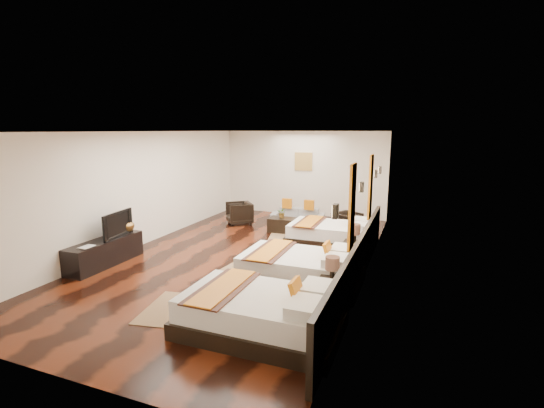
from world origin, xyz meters
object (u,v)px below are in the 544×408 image
at_px(bed_mid, 301,268).
at_px(nightstand_a, 332,290).
at_px(book, 83,246).
at_px(armchair_left, 239,213).
at_px(armchair_right, 347,223).
at_px(sofa, 298,216).
at_px(table_plant, 282,213).
at_px(nightstand_b, 354,251).
at_px(tv_console, 105,252).
at_px(coffee_table, 287,225).
at_px(figurine, 126,224).
at_px(tv, 114,224).
at_px(bed_far, 332,234).
at_px(bed_near, 262,312).

bearing_deg(bed_mid, nightstand_a, -46.60).
height_order(nightstand_a, book, nightstand_a).
height_order(armchair_left, armchair_right, armchair_left).
relative_size(sofa, table_plant, 5.64).
distance_m(nightstand_a, nightstand_b, 2.15).
distance_m(book, table_plant, 5.19).
distance_m(bed_mid, sofa, 4.64).
relative_size(bed_mid, sofa, 1.40).
height_order(nightstand_b, tv_console, nightstand_b).
bearing_deg(coffee_table, sofa, 90.00).
height_order(bed_mid, tv_console, bed_mid).
distance_m(bed_mid, nightstand_a, 1.09).
bearing_deg(armchair_right, figurine, 161.24).
height_order(figurine, coffee_table, figurine).
relative_size(figurine, coffee_table, 0.37).
xyz_separation_m(tv, table_plant, (2.55, 3.67, -0.29)).
bearing_deg(bed_mid, tv, -176.25).
distance_m(nightstand_a, sofa, 5.65).
distance_m(bed_mid, nightstand_b, 1.55).
bearing_deg(nightstand_b, bed_far, 119.67).
xyz_separation_m(bed_near, book, (-4.20, 0.82, 0.27)).
distance_m(nightstand_a, figurine, 5.05).
relative_size(bed_near, table_plant, 7.99).
bearing_deg(book, figurine, 90.00).
bearing_deg(bed_far, armchair_right, 82.56).
relative_size(bed_mid, nightstand_b, 2.50).
relative_size(nightstand_b, tv, 0.92).
relative_size(nightstand_b, armchair_left, 1.21).
height_order(sofa, armchair_right, armchair_right).
height_order(nightstand_b, tv, tv).
bearing_deg(armchair_right, book, 169.47).
relative_size(tv_console, armchair_right, 2.73).
bearing_deg(book, tv_console, 90.00).
relative_size(tv, armchair_right, 1.47).
bearing_deg(bed_far, book, -138.11).
distance_m(nightstand_b, book, 5.52).
distance_m(sofa, table_plant, 1.07).
bearing_deg(tv, nightstand_a, -103.46).
bearing_deg(sofa, bed_near, -84.53).
distance_m(bed_near, armchair_right, 5.77).
bearing_deg(sofa, armchair_left, -166.75).
bearing_deg(nightstand_a, bed_mid, 133.40).
relative_size(book, armchair_left, 0.38).
xyz_separation_m(tv_console, armchair_right, (4.35, 4.39, 0.03)).
xyz_separation_m(bed_mid, nightstand_a, (0.75, -0.79, 0.01)).
height_order(armchair_left, table_plant, table_plant).
distance_m(nightstand_b, figurine, 5.11).
distance_m(tv_console, coffee_table, 4.77).
relative_size(book, coffee_table, 0.28).
height_order(bed_far, figurine, figurine).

